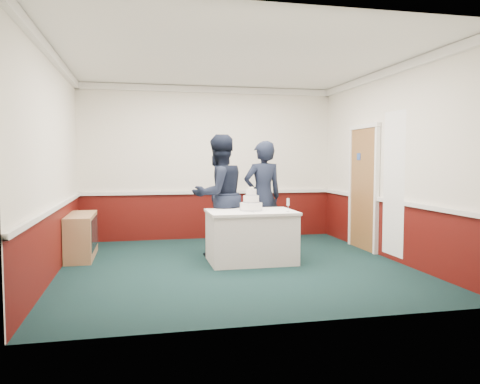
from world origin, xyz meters
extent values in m
plane|color=#122C28|center=(0.00, 0.00, 0.00)|extent=(5.00, 5.00, 0.00)
cube|color=white|center=(0.00, 2.48, 1.50)|extent=(5.00, 0.05, 3.00)
cube|color=white|center=(-2.48, 0.00, 1.50)|extent=(0.05, 5.00, 3.00)
cube|color=white|center=(2.48, 0.00, 1.50)|extent=(0.05, 5.00, 3.00)
cube|color=white|center=(0.00, 0.00, 2.98)|extent=(5.00, 5.00, 0.05)
cube|color=#4B0D0A|center=(0.00, 2.48, 0.45)|extent=(5.00, 0.02, 0.90)
cube|color=white|center=(0.00, 2.47, 0.92)|extent=(4.98, 0.05, 0.06)
cube|color=white|center=(0.00, 2.46, 2.93)|extent=(5.00, 0.08, 0.12)
cube|color=olive|center=(2.46, 0.80, 1.05)|extent=(0.05, 0.90, 2.10)
cube|color=#234799|center=(2.44, 0.95, 1.62)|extent=(0.01, 0.12, 0.12)
cube|color=white|center=(2.42, -0.25, 1.20)|extent=(0.02, 0.60, 2.20)
cube|color=tan|center=(-2.28, 1.07, 0.35)|extent=(0.40, 1.20, 0.70)
cube|color=black|center=(-2.07, 1.07, 0.40)|extent=(0.01, 1.00, 0.50)
cube|color=white|center=(0.30, 0.20, 0.38)|extent=(1.28, 0.88, 0.76)
cube|color=white|center=(0.30, 0.20, 0.77)|extent=(1.32, 0.92, 0.04)
cylinder|color=white|center=(0.30, 0.20, 0.85)|extent=(0.34, 0.34, 0.12)
cylinder|color=silver|center=(0.30, 0.20, 0.80)|extent=(0.35, 0.35, 0.03)
cylinder|color=white|center=(0.30, 0.20, 0.97)|extent=(0.24, 0.24, 0.11)
cylinder|color=silver|center=(0.30, 0.20, 0.92)|extent=(0.25, 0.25, 0.02)
cylinder|color=white|center=(0.30, 0.20, 1.07)|extent=(0.16, 0.16, 0.10)
cylinder|color=silver|center=(0.30, 0.20, 1.03)|extent=(0.17, 0.17, 0.02)
sphere|color=#EDE5C9|center=(0.30, 0.20, 1.14)|extent=(0.03, 0.03, 0.03)
sphere|color=#EDE5C9|center=(0.33, 0.21, 1.14)|extent=(0.03, 0.03, 0.03)
sphere|color=#EDE5C9|center=(0.28, 0.22, 1.14)|extent=(0.03, 0.03, 0.03)
sphere|color=#EDE5C9|center=(0.32, 0.18, 1.14)|extent=(0.03, 0.03, 0.03)
sphere|color=#EDE5C9|center=(0.27, 0.19, 1.14)|extent=(0.03, 0.03, 0.03)
cube|color=silver|center=(0.27, 0.00, 0.79)|extent=(0.02, 0.22, 0.00)
cylinder|color=silver|center=(0.80, -0.08, 0.79)|extent=(0.05, 0.05, 0.01)
cylinder|color=silver|center=(0.80, -0.08, 0.84)|extent=(0.01, 0.01, 0.09)
cylinder|color=silver|center=(0.80, -0.08, 0.94)|extent=(0.04, 0.04, 0.11)
imported|color=black|center=(-0.09, 0.83, 0.99)|extent=(1.19, 1.09, 1.98)
imported|color=black|center=(0.68, 0.95, 0.94)|extent=(0.75, 0.56, 1.88)
camera|label=1|loc=(-1.37, -6.69, 1.57)|focal=35.00mm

